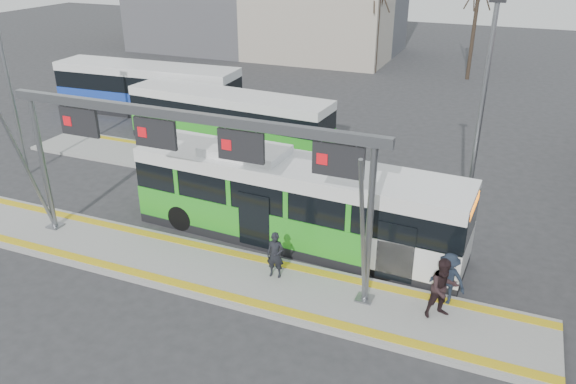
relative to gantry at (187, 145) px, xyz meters
name	(u,v)px	position (x,y,z in m)	size (l,w,h in m)	color
ground	(201,270)	(0.35, -0.25, -4.30)	(120.00, 120.00, 0.00)	#2D2D30
platform_main	(201,268)	(0.35, -0.25, -4.22)	(22.00, 3.00, 0.15)	gray
platform_second	(215,166)	(-3.65, 7.75, -4.22)	(20.00, 3.00, 0.15)	gray
tactile_main	(201,266)	(0.35, -0.25, -4.14)	(22.00, 2.65, 0.02)	gold
tactile_second	(226,157)	(-3.65, 8.90, -4.14)	(20.00, 0.35, 0.02)	gold
gantry	(187,145)	(0.00, 0.00, 0.00)	(13.00, 1.68, 5.20)	slate
hero_bus	(295,202)	(2.43, 2.87, -2.79)	(12.12, 3.14, 3.30)	black
bg_bus_green	(229,119)	(-4.53, 10.98, -2.93)	(11.18, 3.08, 2.76)	black
bg_bus_blue	(148,90)	(-11.75, 14.01, -2.81)	(11.64, 3.13, 3.01)	black
passenger_a	(275,255)	(2.86, 0.18, -3.37)	(0.57, 0.37, 1.55)	black
passenger_b	(443,288)	(8.07, 0.13, -3.22)	(0.90, 0.71, 1.86)	black
passenger_c	(448,279)	(8.11, 0.85, -3.32)	(1.07, 0.61, 1.66)	#19212D
lamp_west	(9,83)	(-11.33, 3.78, 0.00)	(0.50, 0.25, 8.11)	slate
lamp_east	(479,124)	(8.11, 5.15, 0.15)	(0.50, 0.25, 8.40)	slate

